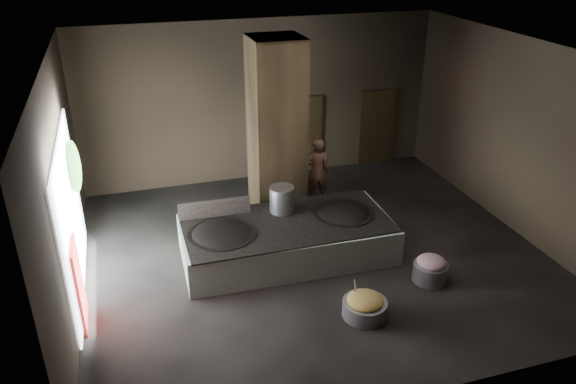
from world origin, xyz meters
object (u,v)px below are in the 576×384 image
object	(u,v)px
stock_pot	(282,199)
veg_basin	(365,308)
cook	(317,171)
meat_basin	(430,272)
wok_left	(222,237)
wok_right	(343,216)
hearth_platform	(287,239)

from	to	relation	value
stock_pot	veg_basin	bearing A→B (deg)	-76.46
cook	meat_basin	distance (m)	4.36
wok_left	cook	size ratio (longest dim) A/B	0.83
wok_left	cook	distance (m)	3.86
wok_right	cook	bearing A→B (deg)	84.94
cook	meat_basin	size ratio (longest dim) A/B	2.43
wok_left	veg_basin	xyz separation A→B (m)	(2.23, -2.44, -0.59)
hearth_platform	cook	size ratio (longest dim) A/B	2.62
stock_pot	cook	world-z (taller)	cook
veg_basin	meat_basin	distance (m)	1.90
veg_basin	meat_basin	world-z (taller)	meat_basin
stock_pot	cook	xyz separation A→B (m)	(1.51, 1.82, -0.25)
stock_pot	meat_basin	xyz separation A→B (m)	(2.51, -2.37, -0.93)
hearth_platform	wok_left	xyz separation A→B (m)	(-1.45, -0.05, 0.35)
hearth_platform	veg_basin	xyz separation A→B (m)	(0.78, -2.49, -0.24)
wok_right	wok_left	bearing A→B (deg)	-177.95
veg_basin	meat_basin	xyz separation A→B (m)	(1.78, 0.67, 0.04)
wok_left	stock_pot	size ratio (longest dim) A/B	2.42
stock_pot	veg_basin	distance (m)	3.28
wok_left	meat_basin	xyz separation A→B (m)	(4.01, -1.77, -0.55)
hearth_platform	wok_left	world-z (taller)	wok_left
veg_basin	wok_right	bearing A→B (deg)	77.40
stock_pot	hearth_platform	bearing A→B (deg)	-95.19
wok_right	cook	distance (m)	2.33
wok_right	cook	xyz separation A→B (m)	(0.21, 2.32, 0.13)
wok_right	cook	world-z (taller)	cook
cook	stock_pot	bearing A→B (deg)	59.65
wok_left	meat_basin	size ratio (longest dim) A/B	2.01
cook	meat_basin	xyz separation A→B (m)	(1.01, -4.19, -0.68)
wok_left	hearth_platform	bearing A→B (deg)	1.97
wok_right	meat_basin	size ratio (longest dim) A/B	1.87
wok_right	meat_basin	xyz separation A→B (m)	(1.21, -1.87, -0.55)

